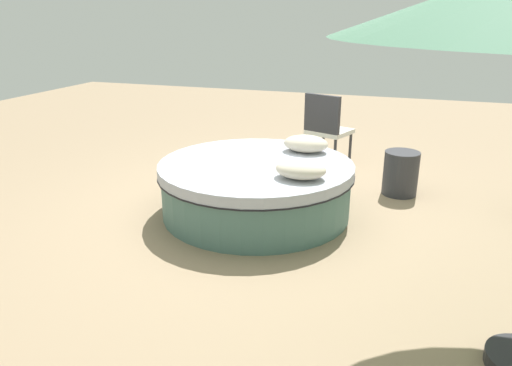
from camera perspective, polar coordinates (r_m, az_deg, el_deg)
ground_plane at (r=5.10m, az=0.00°, el=-3.50°), size 16.00×16.00×0.00m
round_bed at (r=4.99m, az=0.00°, el=-0.52°), size 2.00×2.00×0.55m
throw_pillow_0 at (r=4.44m, az=5.33°, el=1.63°), size 0.47×0.36×0.17m
throw_pillow_1 at (r=5.31m, az=5.91°, el=4.66°), size 0.49×0.35×0.18m
patio_chair at (r=6.62m, az=8.30°, el=6.83°), size 0.66×0.65×0.98m
side_table at (r=5.77m, az=16.75°, el=1.13°), size 0.39×0.39×0.51m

